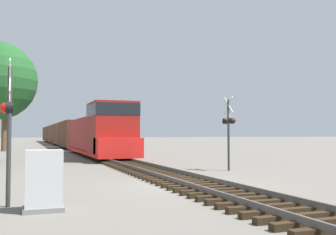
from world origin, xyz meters
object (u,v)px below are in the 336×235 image
(freight_train, at_px, (63,134))
(tree_mid_background, at_px, (5,89))
(crossing_signal_far, at_px, (229,126))
(relay_cabinet, at_px, (44,181))
(crossing_signal_near, at_px, (8,118))

(freight_train, distance_m, tree_mid_background, 21.54)
(tree_mid_background, bearing_deg, freight_train, 67.35)
(crossing_signal_far, height_order, tree_mid_background, tree_mid_background)
(freight_train, xyz_separation_m, relay_cabinet, (-5.43, -56.18, -1.10))
(freight_train, xyz_separation_m, crossing_signal_near, (-6.31, -55.24, 0.50))
(freight_train, bearing_deg, relay_cabinet, -95.52)
(crossing_signal_far, bearing_deg, crossing_signal_near, 122.65)
(freight_train, relative_size, crossing_signal_near, 21.79)
(crossing_signal_far, relative_size, relay_cabinet, 2.55)
(crossing_signal_near, relative_size, relay_cabinet, 2.54)
(freight_train, height_order, relay_cabinet, freight_train)
(relay_cabinet, xyz_separation_m, tree_mid_background, (-2.63, 36.86, 6.16))
(crossing_signal_near, distance_m, tree_mid_background, 36.25)
(crossing_signal_near, bearing_deg, freight_train, 171.81)
(freight_train, relative_size, crossing_signal_far, 21.74)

